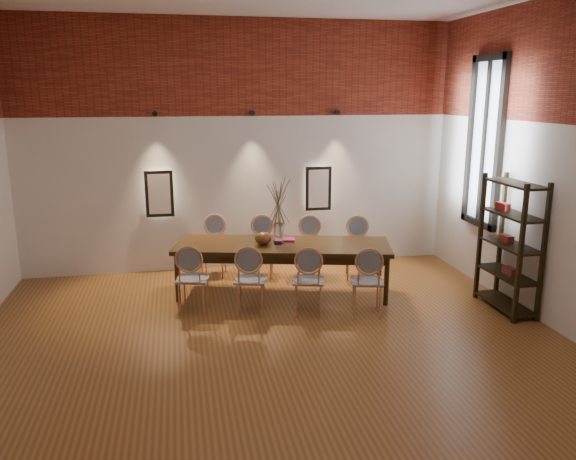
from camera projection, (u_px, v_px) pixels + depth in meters
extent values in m
cube|color=#915B29|center=(279.00, 360.00, 6.19)|extent=(7.00, 7.00, 0.02)
cube|color=silver|center=(239.00, 147.00, 9.09)|extent=(7.00, 0.10, 4.00)
cube|color=silver|center=(430.00, 307.00, 2.33)|extent=(7.00, 0.10, 4.00)
cube|color=maroon|center=(238.00, 67.00, 8.73)|extent=(7.00, 0.02, 1.50)
cube|color=#FFEAC6|center=(159.00, 194.00, 8.92)|extent=(0.36, 0.06, 0.66)
cube|color=#FFEAC6|center=(318.00, 188.00, 9.41)|extent=(0.36, 0.06, 0.66)
cylinder|color=black|center=(155.00, 114.00, 8.59)|extent=(0.08, 0.10, 0.08)
cylinder|color=black|center=(252.00, 113.00, 8.87)|extent=(0.08, 0.10, 0.08)
cylinder|color=black|center=(337.00, 112.00, 9.14)|extent=(0.08, 0.10, 0.08)
cube|color=silver|center=(486.00, 143.00, 8.23)|extent=(0.02, 0.78, 2.38)
cube|color=black|center=(484.00, 143.00, 8.23)|extent=(0.08, 0.90, 2.50)
cube|color=black|center=(484.00, 143.00, 8.23)|extent=(0.06, 0.06, 2.40)
cube|color=#36210B|center=(283.00, 269.00, 8.15)|extent=(3.21, 1.68, 0.75)
cylinder|color=silver|center=(278.00, 234.00, 8.03)|extent=(0.14, 0.14, 0.30)
ellipsoid|color=brown|center=(263.00, 238.00, 8.00)|extent=(0.24, 0.24, 0.18)
cube|color=#8A1466|center=(286.00, 240.00, 8.23)|extent=(0.30, 0.24, 0.03)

